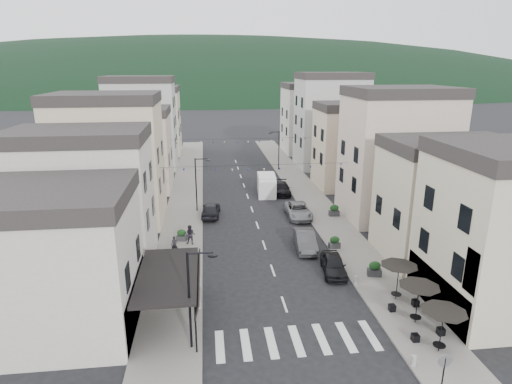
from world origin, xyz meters
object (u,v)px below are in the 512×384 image
parked_car_e (211,209)px  delivery_van (266,184)px  parked_car_a (334,265)px  pedestrian_b (190,235)px  parked_car_b (305,240)px  parked_car_d (282,188)px  parked_car_c (298,210)px  pedestrian_a (175,245)px

parked_car_e → delivery_van: size_ratio=0.82×
parked_car_a → pedestrian_b: pedestrian_b is taller
parked_car_b → parked_car_d: size_ratio=1.01×
parked_car_d → parked_car_b: bearing=-89.5°
parked_car_c → pedestrian_b: pedestrian_b is taller
parked_car_c → pedestrian_b: (-11.14, -6.26, 0.29)m
parked_car_d → parked_car_e: bearing=-137.2°
parked_car_c → pedestrian_a: bearing=-145.8°
parked_car_e → delivery_van: 10.33m
parked_car_d → parked_car_e: parked_car_e is taller
parked_car_b → parked_car_c: 8.21m
pedestrian_a → pedestrian_b: size_ratio=0.85×
delivery_van → pedestrian_a: 19.74m
parked_car_d → parked_car_e: (-9.01, -7.32, 0.09)m
parked_car_a → parked_car_b: bearing=111.0°
parked_car_a → parked_car_c: size_ratio=0.80×
pedestrian_a → pedestrian_b: pedestrian_b is taller
parked_car_c → parked_car_e: bearing=173.3°
parked_car_c → parked_car_d: parked_car_c is taller
parked_car_a → parked_car_d: bearing=98.1°
parked_car_c → pedestrian_b: size_ratio=2.93×
parked_car_d → pedestrian_a: pedestrian_a is taller
delivery_van → pedestrian_a: delivery_van is taller
delivery_van → pedestrian_a: bearing=-116.5°
parked_car_e → delivery_van: delivery_van is taller
parked_car_a → parked_car_e: bearing=130.5°
parked_car_d → pedestrian_b: 18.50m
parked_car_d → pedestrian_a: (-12.25, -16.64, 0.20)m
parked_car_b → pedestrian_a: 11.30m
pedestrian_b → parked_car_a: bearing=-15.4°
parked_car_d → parked_car_e: 11.61m
parked_car_d → delivery_van: size_ratio=0.85×
parked_car_e → pedestrian_b: pedestrian_b is taller
parked_car_b → pedestrian_b: size_ratio=2.65×
parked_car_a → pedestrian_a: size_ratio=2.77×
parked_car_d → pedestrian_b: pedestrian_b is taller
delivery_van → pedestrian_b: size_ratio=3.08×
parked_car_c → delivery_van: size_ratio=0.95×
delivery_van → parked_car_d: bearing=-1.0°
parked_car_b → pedestrian_b: (-10.00, 1.87, 0.23)m
parked_car_b → parked_car_d: 16.80m
parked_car_b → delivery_van: size_ratio=0.86×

